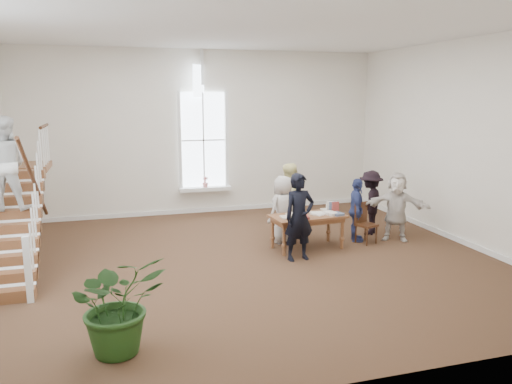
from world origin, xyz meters
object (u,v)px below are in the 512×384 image
object	(u,v)px
woman_cluster_b	(370,202)
person_yellow	(288,200)
woman_cluster_a	(356,210)
floor_plant	(118,303)
side_chair	(364,221)
police_officer	(299,217)
elderly_woman	(283,209)
woman_cluster_c	(396,207)
library_table	(309,219)

from	to	relation	value
woman_cluster_b	person_yellow	bearing A→B (deg)	-57.51
person_yellow	woman_cluster_a	distance (m)	1.60
floor_plant	side_chair	xyz separation A→B (m)	(5.41, 3.50, -0.16)
police_officer	side_chair	distance (m)	2.01
police_officer	elderly_woman	bearing A→B (deg)	78.33
woman_cluster_a	woman_cluster_c	bearing A→B (deg)	-81.08
side_chair	woman_cluster_a	bearing A→B (deg)	104.94
library_table	woman_cluster_c	xyz separation A→B (m)	(2.15, 0.02, 0.12)
police_officer	elderly_woman	world-z (taller)	police_officer
woman_cluster_c	elderly_woman	bearing A→B (deg)	-161.69
woman_cluster_b	floor_plant	distance (m)	7.19
woman_cluster_a	woman_cluster_c	size ratio (longest dim) A/B	0.92
woman_cluster_b	floor_plant	bearing A→B (deg)	-9.83
person_yellow	woman_cluster_b	world-z (taller)	person_yellow
police_officer	side_chair	size ratio (longest dim) A/B	1.94
elderly_woman	woman_cluster_b	bearing A→B (deg)	157.29
police_officer	floor_plant	bearing A→B (deg)	-148.98
elderly_woman	side_chair	distance (m)	1.84
woman_cluster_a	side_chair	bearing A→B (deg)	-122.69
library_table	side_chair	size ratio (longest dim) A/B	1.81
library_table	woman_cluster_a	distance (m)	1.27
person_yellow	woman_cluster_b	xyz separation A→B (m)	(1.93, -0.44, -0.10)
police_officer	woman_cluster_b	bearing A→B (deg)	22.37
woman_cluster_b	woman_cluster_c	xyz separation A→B (m)	(0.30, -0.65, 0.02)
library_table	police_officer	world-z (taller)	police_officer
woman_cluster_a	floor_plant	distance (m)	6.44
police_officer	side_chair	world-z (taller)	police_officer
woman_cluster_b	floor_plant	size ratio (longest dim) A/B	1.15
woman_cluster_b	woman_cluster_a	bearing A→B (deg)	-7.86
elderly_woman	floor_plant	xyz separation A→B (m)	(-3.67, -4.05, -0.10)
elderly_woman	woman_cluster_a	xyz separation A→B (m)	(1.63, -0.39, -0.04)
person_yellow	woman_cluster_c	size ratio (longest dim) A/B	1.10
library_table	woman_cluster_a	world-z (taller)	woman_cluster_a
person_yellow	side_chair	size ratio (longest dim) A/B	1.89
police_officer	floor_plant	xyz separation A→B (m)	(-3.57, -2.80, -0.22)
police_officer	woman_cluster_c	xyz separation A→B (m)	(2.63, 0.66, -0.10)
side_chair	library_table	bearing A→B (deg)	161.46
woman_cluster_a	person_yellow	bearing A→B (deg)	77.67
person_yellow	woman_cluster_c	bearing A→B (deg)	123.65
elderly_woman	woman_cluster_b	size ratio (longest dim) A/B	0.99
person_yellow	floor_plant	distance (m)	6.04
elderly_woman	woman_cluster_c	size ratio (longest dim) A/B	0.97
woman_cluster_c	side_chair	world-z (taller)	woman_cluster_c
library_table	woman_cluster_a	size ratio (longest dim) A/B	1.14
library_table	police_officer	xyz separation A→B (m)	(-0.47, -0.65, 0.22)
person_yellow	woman_cluster_c	world-z (taller)	person_yellow
person_yellow	woman_cluster_c	xyz separation A→B (m)	(2.23, -1.09, -0.07)
library_table	person_yellow	distance (m)	1.12
library_table	elderly_woman	xyz separation A→B (m)	(-0.37, 0.60, 0.10)
woman_cluster_b	woman_cluster_c	size ratio (longest dim) A/B	0.97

